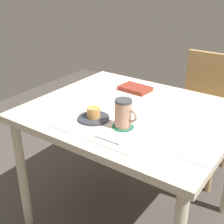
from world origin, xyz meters
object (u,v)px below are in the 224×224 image
at_px(wooden_chair, 203,110).
at_px(coffee_mug, 124,113).
at_px(pastry, 93,112).
at_px(dining_table, 131,124).
at_px(small_book, 135,88).
at_px(pastry_plate, 94,118).

bearing_deg(wooden_chair, coffee_mug, 85.56).
distance_m(wooden_chair, pastry, 1.05).
relative_size(wooden_chair, coffee_mug, 6.54).
bearing_deg(wooden_chair, dining_table, 79.15).
height_order(pastry, small_book, pastry).
xyz_separation_m(dining_table, pastry_plate, (-0.09, -0.21, 0.09)).
distance_m(dining_table, pastry_plate, 0.24).
distance_m(pastry, coffee_mug, 0.17).
distance_m(dining_table, small_book, 0.30).
bearing_deg(pastry, small_book, 95.49).
bearing_deg(coffee_mug, small_book, 115.03).
bearing_deg(coffee_mug, pastry_plate, -174.86).
bearing_deg(small_book, pastry, -80.83).
distance_m(wooden_chair, small_book, 0.65).
distance_m(pastry_plate, small_book, 0.46).
relative_size(pastry, small_book, 0.36).
distance_m(wooden_chair, pastry_plate, 1.04).
xyz_separation_m(wooden_chair, small_book, (-0.27, -0.52, 0.27)).
xyz_separation_m(dining_table, wooden_chair, (0.13, 0.78, -0.18)).
relative_size(dining_table, pastry_plate, 6.79).
bearing_deg(pastry_plate, pastry, 0.00).
relative_size(dining_table, wooden_chair, 1.21).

